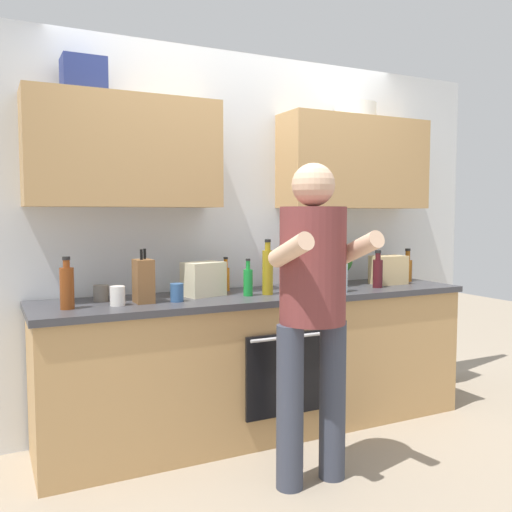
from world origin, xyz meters
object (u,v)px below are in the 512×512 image
(mixing_bowl, at_px, (299,284))
(potted_herb, at_px, (338,262))
(bottle_hotsauce, at_px, (293,268))
(cup_coffee, at_px, (118,296))
(bottle_juice, at_px, (226,278))
(bottle_water, at_px, (342,273))
(grocery_bag_rice, at_px, (203,279))
(bottle_soda, at_px, (248,281))
(cup_tea, at_px, (177,293))
(bottle_vinegar, at_px, (67,287))
(bottle_syrup, at_px, (407,269))
(bottle_wine, at_px, (378,272))
(person_standing, at_px, (313,297))
(bottle_oil, at_px, (267,271))
(grocery_bag_bread, at_px, (388,270))
(knife_block, at_px, (143,281))
(cup_stoneware, at_px, (101,293))

(mixing_bowl, height_order, potted_herb, potted_herb)
(bottle_hotsauce, height_order, cup_coffee, bottle_hotsauce)
(bottle_juice, bearing_deg, bottle_hotsauce, -0.80)
(potted_herb, bearing_deg, bottle_water, -119.82)
(bottle_water, relative_size, grocery_bag_rice, 1.23)
(bottle_soda, xyz_separation_m, cup_tea, (-0.47, -0.02, -0.04))
(bottle_vinegar, distance_m, potted_herb, 1.86)
(bottle_syrup, bearing_deg, bottle_wine, -156.93)
(bottle_water, distance_m, bottle_juice, 0.76)
(person_standing, bearing_deg, bottle_syrup, 31.32)
(bottle_water, distance_m, bottle_wine, 0.36)
(bottle_oil, distance_m, bottle_vinegar, 1.20)
(person_standing, bearing_deg, cup_tea, 127.15)
(bottle_wine, relative_size, grocery_bag_bread, 1.09)
(knife_block, bearing_deg, bottle_soda, -2.40)
(bottle_oil, height_order, cup_stoneware, bottle_oil)
(cup_tea, distance_m, knife_block, 0.20)
(bottle_oil, bearing_deg, knife_block, 177.64)
(knife_block, bearing_deg, cup_tea, -15.24)
(cup_tea, xyz_separation_m, mixing_bowl, (0.86, 0.07, -0.01))
(bottle_oil, relative_size, mixing_bowl, 1.44)
(bottle_wine, relative_size, grocery_bag_rice, 1.06)
(cup_stoneware, height_order, mixing_bowl, cup_stoneware)
(person_standing, relative_size, cup_coffee, 15.32)
(bottle_oil, relative_size, bottle_soda, 1.51)
(cup_stoneware, xyz_separation_m, grocery_bag_rice, (0.61, -0.07, 0.06))
(mixing_bowl, distance_m, potted_herb, 0.42)
(bottle_wine, bearing_deg, cup_stoneware, 172.62)
(person_standing, height_order, bottle_oil, person_standing)
(bottle_juice, height_order, cup_tea, bottle_juice)
(cup_stoneware, relative_size, mixing_bowl, 0.39)
(bottle_syrup, height_order, bottle_vinegar, bottle_vinegar)
(bottle_vinegar, xyz_separation_m, cup_tea, (0.61, -0.02, -0.07))
(bottle_oil, relative_size, cup_stoneware, 3.68)
(bottle_vinegar, bearing_deg, bottle_juice, 14.49)
(bottle_juice, bearing_deg, bottle_oil, -57.65)
(grocery_bag_bread, bearing_deg, cup_tea, -176.62)
(bottle_oil, xyz_separation_m, bottle_syrup, (1.26, 0.14, -0.05))
(mixing_bowl, height_order, grocery_bag_rice, grocery_bag_rice)
(bottle_hotsauce, height_order, cup_stoneware, bottle_hotsauce)
(bottle_water, height_order, mixing_bowl, bottle_water)
(bottle_oil, bearing_deg, bottle_wine, -3.04)
(bottle_syrup, height_order, potted_herb, potted_herb)
(bottle_juice, height_order, mixing_bowl, bottle_juice)
(bottle_oil, distance_m, mixing_bowl, 0.29)
(bottle_soda, distance_m, bottle_juice, 0.26)
(potted_herb, bearing_deg, mixing_bowl, -163.37)
(knife_block, bearing_deg, bottle_wine, -2.71)
(bottle_juice, distance_m, grocery_bag_rice, 0.25)
(bottle_juice, xyz_separation_m, grocery_bag_bread, (1.20, -0.19, 0.01))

